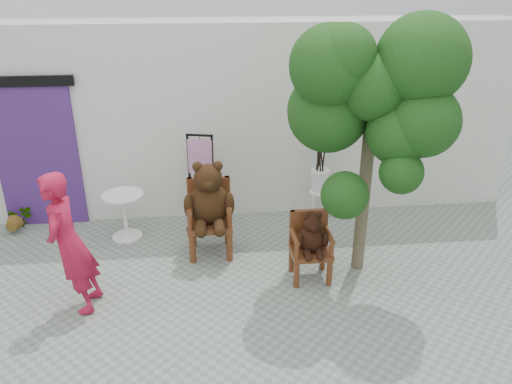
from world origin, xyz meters
TOP-DOWN VIEW (x-y plane):
  - ground_plane at (0.00, 0.00)m, footprint 60.00×60.00m
  - back_wall at (0.00, 3.10)m, footprint 9.00×1.00m
  - doorway at (-3.00, 2.58)m, footprint 1.40×0.11m
  - chair_big at (-0.46, 1.39)m, footprint 0.68×0.72m
  - chair_small at (0.81, 0.64)m, footprint 0.51×0.51m
  - person at (-2.05, 0.30)m, footprint 0.45×0.65m
  - cafe_table at (-1.71, 1.97)m, footprint 0.60×0.60m
  - display_stand at (-0.56, 2.16)m, footprint 0.52×0.44m
  - stool_bucket at (1.29, 2.35)m, footprint 0.32×0.32m
  - tree at (1.41, 0.59)m, footprint 1.90×1.49m
  - potted_plant at (-3.40, 2.35)m, footprint 0.38×0.33m

SIDE VIEW (x-z plane):
  - ground_plane at x=0.00m, z-range 0.00..0.00m
  - potted_plant at x=-3.40m, z-range 0.00..0.40m
  - cafe_table at x=-1.71m, z-range 0.09..0.79m
  - chair_small at x=0.81m, z-range 0.08..1.03m
  - display_stand at x=-0.56m, z-range -0.17..1.34m
  - stool_bucket at x=1.29m, z-range -0.08..1.37m
  - chair_big at x=-0.46m, z-range 0.08..1.46m
  - person at x=-2.05m, z-range 0.00..1.70m
  - doorway at x=-3.00m, z-range 0.00..2.33m
  - back_wall at x=0.00m, z-range 0.00..3.00m
  - tree at x=1.41m, z-range 0.74..4.04m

